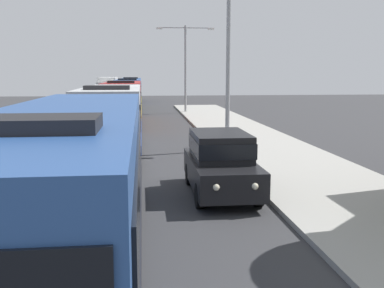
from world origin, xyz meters
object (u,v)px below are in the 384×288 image
at_px(bus_middle, 124,101).
at_px(bus_fourth_in_line, 129,93).
at_px(bus_second_in_line, 113,117).
at_px(box_truck_oncoming, 108,88).
at_px(bus_lead, 71,181).
at_px(streetlamp_mid, 228,36).
at_px(bus_rear, 132,89).
at_px(white_suv, 220,161).
at_px(streetlamp_far, 185,59).

relative_size(bus_middle, bus_fourth_in_line, 1.03).
relative_size(bus_second_in_line, bus_fourth_in_line, 0.93).
bearing_deg(bus_fourth_in_line, box_truck_oncoming, 101.49).
distance_m(bus_lead, streetlamp_mid, 14.30).
bearing_deg(streetlamp_mid, bus_rear, 97.91).
distance_m(bus_fourth_in_line, streetlamp_mid, 26.42).
bearing_deg(bus_middle, box_truck_oncoming, 96.39).
distance_m(bus_lead, bus_rear, 51.59).
height_order(white_suv, streetlamp_mid, streetlamp_mid).
xyz_separation_m(bus_middle, streetlamp_mid, (5.40, -12.35, 3.68)).
height_order(bus_lead, white_suv, bus_lead).
bearing_deg(bus_middle, white_suv, -79.60).
relative_size(bus_middle, streetlamp_far, 1.48).
height_order(bus_fourth_in_line, bus_rear, same).
relative_size(bus_middle, white_suv, 2.57).
bearing_deg(bus_fourth_in_line, bus_lead, -90.00).
bearing_deg(box_truck_oncoming, streetlamp_mid, -78.25).
relative_size(bus_second_in_line, white_suv, 2.32).
height_order(bus_second_in_line, white_suv, bus_second_in_line).
relative_size(bus_second_in_line, bus_rear, 0.99).
bearing_deg(bus_middle, bus_lead, -90.00).
height_order(bus_second_in_line, streetlamp_far, streetlamp_far).
xyz_separation_m(bus_rear, box_truck_oncoming, (-3.30, 2.97, 0.03)).
bearing_deg(bus_middle, streetlamp_far, 57.67).
xyz_separation_m(bus_fourth_in_line, bus_rear, (-0.00, 13.27, -0.00)).
distance_m(white_suv, streetlamp_mid, 9.09).
distance_m(bus_lead, bus_second_in_line, 12.69).
bearing_deg(streetlamp_far, white_suv, -93.39).
distance_m(bus_second_in_line, streetlamp_far, 21.83).
bearing_deg(bus_rear, bus_second_in_line, -90.00).
distance_m(bus_rear, streetlamp_mid, 39.41).
xyz_separation_m(bus_lead, white_suv, (3.70, 4.91, -0.66)).
height_order(bus_second_in_line, streetlamp_mid, streetlamp_mid).
height_order(bus_lead, bus_second_in_line, same).
distance_m(white_suv, box_truck_oncoming, 50.15).
bearing_deg(bus_fourth_in_line, white_suv, -83.68).
bearing_deg(box_truck_oncoming, bus_lead, -86.54).
height_order(bus_middle, white_suv, bus_middle).
height_order(bus_rear, white_suv, bus_rear).
xyz_separation_m(bus_middle, box_truck_oncoming, (-3.30, 29.49, 0.03)).
bearing_deg(streetlamp_far, bus_rear, 106.70).
bearing_deg(bus_fourth_in_line, bus_rear, 90.00).
bearing_deg(streetlamp_mid, bus_lead, -113.00).
bearing_deg(bus_second_in_line, white_suv, -64.58).
height_order(white_suv, box_truck_oncoming, box_truck_oncoming).
height_order(bus_middle, bus_fourth_in_line, same).
bearing_deg(bus_rear, box_truck_oncoming, 138.02).
height_order(bus_middle, streetlamp_far, streetlamp_far).
xyz_separation_m(bus_middle, streetlamp_far, (5.40, 8.53, 3.26)).
relative_size(bus_fourth_in_line, box_truck_oncoming, 1.35).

